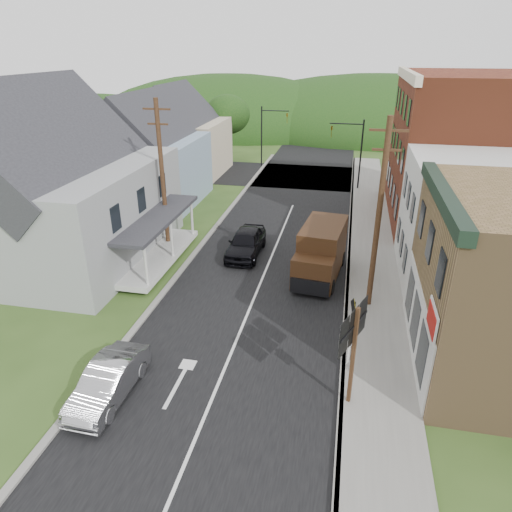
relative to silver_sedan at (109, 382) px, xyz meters
The scene contains 24 objects.
ground 6.11m from the silver_sedan, 53.11° to the left, with size 120.00×120.00×0.00m, color #2D4719.
road 15.31m from the silver_sedan, 76.22° to the left, with size 9.00×90.00×0.02m, color black.
cross_road 32.07m from the silver_sedan, 83.47° to the left, with size 60.00×9.00×0.02m, color black.
sidewalk_right 16.02m from the silver_sedan, 53.41° to the left, with size 2.80×55.00×0.15m, color slate.
curb_right 15.26m from the silver_sedan, 57.49° to the left, with size 0.20×55.00×0.15m, color slate.
curb_left 12.91m from the silver_sedan, 94.47° to the left, with size 0.30×55.00×0.12m, color slate.
storefront_white 19.56m from the silver_sedan, 39.58° to the left, with size 8.00×7.00×6.50m, color silver.
storefront_red 26.83m from the silver_sedan, 55.64° to the left, with size 8.00×12.00×10.00m, color maroon.
house_gray 14.16m from the silver_sedan, 127.59° to the left, with size 10.20×12.24×8.35m.
house_blue 23.26m from the silver_sedan, 108.60° to the left, with size 7.14×8.16×7.28m.
house_cream 31.98m from the silver_sedan, 104.28° to the left, with size 7.14×8.16×7.28m.
utility_pole_right 13.08m from the silver_sedan, 42.11° to the left, with size 1.60×0.26×9.00m.
utility_pole_left 13.76m from the silver_sedan, 102.52° to the left, with size 1.60×0.26×9.00m.
traffic_signal_right 29.61m from the silver_sedan, 74.35° to the left, with size 2.87×0.20×6.00m.
traffic_signal_left 35.50m from the silver_sedan, 91.07° to the left, with size 2.87×0.20×6.00m.
tree_left_b 21.91m from the silver_sedan, 128.39° to the left, with size 4.80×4.80×6.94m.
tree_left_c 29.69m from the silver_sedan, 121.71° to the left, with size 5.80×5.80×8.41m.
tree_left_d 37.48m from the silver_sedan, 98.27° to the left, with size 4.80×4.80×6.94m.
forested_ridge 59.97m from the silver_sedan, 86.52° to the left, with size 90.00×30.00×16.00m, color black.
silver_sedan is the anchor object (origin of this frame).
dark_sedan 13.19m from the silver_sedan, 80.98° to the left, with size 1.86×4.62×1.58m, color black.
delivery_van 12.92m from the silver_sedan, 58.91° to the left, with size 2.65×5.34×2.87m.
route_sign_cluster 8.73m from the silver_sedan, ahead, with size 0.89×2.06×3.83m.
warning_sign 9.41m from the silver_sedan, 25.54° to the left, with size 0.21×0.72×2.67m.
Camera 1 is at (4.13, -16.39, 11.60)m, focal length 32.00 mm.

